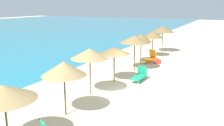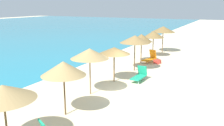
% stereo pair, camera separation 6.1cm
% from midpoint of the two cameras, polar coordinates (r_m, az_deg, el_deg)
% --- Properties ---
extents(ground_plane, '(160.00, 160.00, 0.00)m').
position_cam_midpoint_polar(ground_plane, '(15.58, 4.34, -6.05)').
color(ground_plane, beige).
extents(beach_umbrella_2, '(2.33, 2.33, 2.41)m').
position_cam_midpoint_polar(beach_umbrella_2, '(9.58, -23.65, -6.17)').
color(beach_umbrella_2, brown).
rests_on(beach_umbrella_2, ground_plane).
extents(beach_umbrella_3, '(2.09, 2.09, 2.62)m').
position_cam_midpoint_polar(beach_umbrella_3, '(11.60, -10.96, -1.24)').
color(beach_umbrella_3, brown).
rests_on(beach_umbrella_3, ground_plane).
extents(beach_umbrella_4, '(2.20, 2.20, 2.74)m').
position_cam_midpoint_polar(beach_umbrella_4, '(14.12, -5.03, 2.18)').
color(beach_umbrella_4, brown).
rests_on(beach_umbrella_4, ground_plane).
extents(beach_umbrella_5, '(2.15, 2.15, 2.38)m').
position_cam_midpoint_polar(beach_umbrella_5, '(16.61, 0.60, 2.85)').
color(beach_umbrella_5, brown).
rests_on(beach_umbrella_5, ground_plane).
extents(beach_umbrella_6, '(2.39, 2.39, 2.83)m').
position_cam_midpoint_polar(beach_umbrella_6, '(19.49, 5.39, 5.47)').
color(beach_umbrella_6, brown).
rests_on(beach_umbrella_6, ground_plane).
extents(beach_umbrella_7, '(1.92, 1.92, 2.62)m').
position_cam_midpoint_polar(beach_umbrella_7, '(22.32, 6.88, 5.75)').
color(beach_umbrella_7, brown).
rests_on(beach_umbrella_7, ground_plane).
extents(beach_umbrella_8, '(2.09, 2.09, 2.63)m').
position_cam_midpoint_polar(beach_umbrella_8, '(25.00, 9.58, 6.52)').
color(beach_umbrella_8, brown).
rests_on(beach_umbrella_8, ground_plane).
extents(beach_umbrella_9, '(2.56, 2.56, 2.88)m').
position_cam_midpoint_polar(beach_umbrella_9, '(27.71, 11.76, 7.61)').
color(beach_umbrella_9, brown).
rests_on(beach_umbrella_9, ground_plane).
extents(lounge_chair_0, '(1.56, 0.73, 0.98)m').
position_cam_midpoint_polar(lounge_chair_0, '(17.21, 6.45, -2.84)').
color(lounge_chair_0, '#199972').
rests_on(lounge_chair_0, ground_plane).
extents(lounge_chair_2, '(1.71, 1.05, 1.13)m').
position_cam_midpoint_polar(lounge_chair_2, '(22.87, 8.81, 1.17)').
color(lounge_chair_2, orange).
rests_on(lounge_chair_2, ground_plane).
extents(cooler_box, '(0.44, 0.63, 0.34)m').
position_cam_midpoint_polar(cooler_box, '(22.62, 10.47, 0.33)').
color(cooler_box, red).
rests_on(cooler_box, ground_plane).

